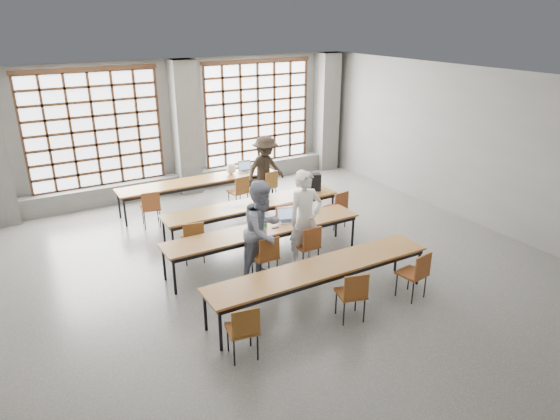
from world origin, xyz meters
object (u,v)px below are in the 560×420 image
object	(u,v)px
chair_back_left	(151,205)
mouse	(307,218)
chair_mid_left	(193,237)
desk_row_c	(265,231)
chair_front_right	(308,243)
chair_back_right	(268,184)
chair_mid_centre	(283,218)
student_male	(305,220)
chair_back_mid	(240,189)
student_back	(265,170)
chair_near_mid	(353,291)
backpack	(313,182)
phone	(275,228)
student_female	(263,231)
laptop_front	(287,218)
desk_row_a	(199,182)
chair_near_left	(244,327)
chair_mid_right	(337,206)
plastic_bag	(231,168)
green_box	(260,225)
red_pouch	(242,326)
chair_near_right	(416,271)
desk_row_d	(321,270)
laptop_back	(246,168)
desk_row_b	(253,206)
chair_front_left	(266,253)

from	to	relation	value
chair_back_left	mouse	size ratio (longest dim) A/B	8.98
chair_mid_left	desk_row_c	bearing A→B (deg)	-29.76
chair_back_left	chair_front_right	world-z (taller)	same
chair_back_left	chair_back_right	xyz separation A→B (m)	(3.03, 0.00, 0.00)
chair_mid_centre	student_male	world-z (taller)	student_male
chair_back_mid	student_back	size ratio (longest dim) A/B	0.50
chair_near_mid	backpack	world-z (taller)	backpack
chair_mid_left	phone	world-z (taller)	chair_mid_left
student_female	backpack	size ratio (longest dim) A/B	4.68
chair_back_left	phone	size ratio (longest dim) A/B	6.77
student_male	student_female	distance (m)	0.90
laptop_front	chair_near_mid	bearing A→B (deg)	-97.27
desk_row_a	backpack	xyz separation A→B (m)	(2.02, -2.07, 0.27)
student_female	laptop_front	size ratio (longest dim) A/B	4.36
chair_back_left	chair_near_left	world-z (taller)	same
chair_mid_right	laptop_front	bearing A→B (deg)	-160.89
student_male	plastic_bag	bearing A→B (deg)	85.94
mouse	green_box	bearing A→B (deg)	174.29
chair_near_left	laptop_front	bearing A→B (deg)	49.14
chair_mid_right	backpack	world-z (taller)	backpack
chair_front_right	chair_back_right	bearing A→B (deg)	73.45
chair_mid_left	chair_front_right	bearing A→B (deg)	-36.18
desk_row_a	chair_mid_left	bearing A→B (deg)	-113.55
student_back	mouse	distance (m)	3.03
plastic_bag	backpack	bearing A→B (deg)	-62.23
laptop_front	red_pouch	world-z (taller)	laptop_front
chair_near_mid	mouse	xyz separation A→B (m)	(0.71, 2.44, 0.21)
chair_mid_right	phone	distance (m)	2.20
phone	plastic_bag	distance (m)	3.66
green_box	backpack	world-z (taller)	backpack
chair_mid_left	red_pouch	bearing A→B (deg)	-98.22
chair_front_right	chair_near_right	size ratio (longest dim) A/B	1.00
chair_back_right	plastic_bag	size ratio (longest dim) A/B	3.08
chair_back_right	laptop_front	size ratio (longest dim) A/B	2.05
chair_mid_centre	backpack	world-z (taller)	backpack
chair_mid_right	desk_row_c	bearing A→B (deg)	-162.95
desk_row_d	chair_near_mid	bearing A→B (deg)	-74.03
chair_back_mid	chair_mid_centre	distance (m)	2.12
chair_mid_centre	backpack	size ratio (longest dim) A/B	2.20
laptop_back	backpack	xyz separation A→B (m)	(0.67, -2.18, 0.14)
desk_row_a	desk_row_b	bearing A→B (deg)	-78.87
desk_row_c	chair_near_left	size ratio (longest dim) A/B	4.55
chair_front_left	backpack	bearing A→B (deg)	40.63
desk_row_a	backpack	size ratio (longest dim) A/B	10.00
chair_back_mid	desk_row_a	bearing A→B (deg)	142.23
desk_row_b	backpack	world-z (taller)	backpack
desk_row_d	chair_front_left	distance (m)	1.26
chair_front_left	laptop_front	world-z (taller)	laptop_front
desk_row_b	student_female	xyz separation A→B (m)	(-0.72, -1.81, 0.27)
laptop_back	desk_row_b	bearing A→B (deg)	-112.69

